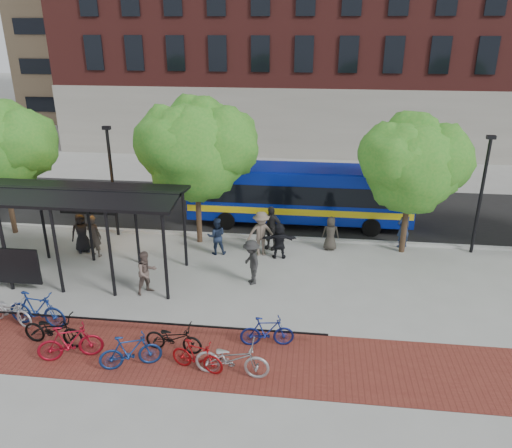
# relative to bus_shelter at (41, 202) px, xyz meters

# --- Properties ---
(ground) EXTENTS (160.00, 160.00, 0.00)m
(ground) POSITION_rel_bus_shelter_xyz_m (8.13, 0.48, -3.00)
(ground) COLOR #9E9E99
(ground) RESTS_ON ground
(asphalt_street) EXTENTS (160.00, 8.00, 0.01)m
(asphalt_street) POSITION_rel_bus_shelter_xyz_m (8.13, 8.48, -2.99)
(asphalt_street) COLOR black
(asphalt_street) RESTS_ON ground
(curb) EXTENTS (160.00, 0.25, 0.12)m
(curb) POSITION_rel_bus_shelter_xyz_m (8.13, 4.48, -2.94)
(curb) COLOR #B7B7B2
(curb) RESTS_ON ground
(brick_strip) EXTENTS (24.00, 3.00, 0.01)m
(brick_strip) POSITION_rel_bus_shelter_xyz_m (6.13, -4.52, -3.00)
(brick_strip) COLOR maroon
(brick_strip) RESTS_ON ground
(bike_rack_rail) EXTENTS (12.00, 0.05, 0.95)m
(bike_rack_rail) POSITION_rel_bus_shelter_xyz_m (4.83, -3.62, -3.00)
(bike_rack_rail) COLOR black
(bike_rack_rail) RESTS_ON ground
(building_brick) EXTENTS (55.00, 14.00, 20.00)m
(building_brick) POSITION_rel_bus_shelter_xyz_m (18.13, 26.48, 7.00)
(building_brick) COLOR maroon
(building_brick) RESTS_ON ground
(bus_shelter) EXTENTS (10.60, 3.07, 3.60)m
(bus_shelter) POSITION_rel_bus_shelter_xyz_m (0.00, 0.00, 0.00)
(bus_shelter) COLOR black
(bus_shelter) RESTS_ON ground
(tree_a) EXTENTS (4.90, 4.00, 6.18)m
(tree_a) POSITION_rel_bus_shelter_xyz_m (-3.77, 3.83, 1.24)
(tree_a) COLOR #382619
(tree_a) RESTS_ON ground
(tree_b) EXTENTS (5.15, 4.20, 6.47)m
(tree_b) POSITION_rel_bus_shelter_xyz_m (5.23, 3.83, 1.46)
(tree_b) COLOR #382619
(tree_b) RESTS_ON ground
(tree_c) EXTENTS (4.66, 3.80, 5.92)m
(tree_c) POSITION_rel_bus_shelter_xyz_m (14.22, 3.83, 1.06)
(tree_c) COLOR #382619
(tree_c) RESTS_ON ground
(lamp_post_left) EXTENTS (0.35, 0.20, 5.12)m
(lamp_post_left) POSITION_rel_bus_shelter_xyz_m (1.13, 4.08, -0.25)
(lamp_post_left) COLOR black
(lamp_post_left) RESTS_ON ground
(lamp_post_right) EXTENTS (0.35, 0.20, 5.12)m
(lamp_post_right) POSITION_rel_bus_shelter_xyz_m (17.13, 4.08, -0.25)
(lamp_post_right) COLOR black
(lamp_post_right) RESTS_ON ground
(bus) EXTENTS (10.74, 2.60, 2.90)m
(bus) POSITION_rel_bus_shelter_xyz_m (9.51, 6.51, -1.34)
(bus) COLOR #071C8F
(bus) RESTS_ON ground
(bike_2) EXTENTS (2.00, 1.18, 0.99)m
(bike_2) POSITION_rel_bus_shelter_xyz_m (0.42, -3.53, -2.50)
(bike_2) COLOR #B2B1B4
(bike_2) RESTS_ON ground
(bike_3) EXTENTS (2.12, 0.82, 1.24)m
(bike_3) POSITION_rel_bus_shelter_xyz_m (1.41, -3.58, -2.38)
(bike_3) COLOR navy
(bike_3) RESTS_ON ground
(bike_4) EXTENTS (2.06, 0.90, 1.05)m
(bike_4) POSITION_rel_bus_shelter_xyz_m (2.43, -4.47, -2.47)
(bike_4) COLOR black
(bike_4) RESTS_ON ground
(bike_5) EXTENTS (1.94, 1.16, 1.13)m
(bike_5) POSITION_rel_bus_shelter_xyz_m (3.28, -5.08, -2.43)
(bike_5) COLOR maroon
(bike_5) RESTS_ON ground
(bike_7) EXTENTS (1.85, 1.13, 1.08)m
(bike_7) POSITION_rel_bus_shelter_xyz_m (5.18, -5.25, -2.46)
(bike_7) COLOR navy
(bike_7) RESTS_ON ground
(bike_8) EXTENTS (1.85, 0.82, 0.94)m
(bike_8) POSITION_rel_bus_shelter_xyz_m (6.20, -4.37, -2.53)
(bike_8) COLOR black
(bike_8) RESTS_ON ground
(bike_9) EXTENTS (1.68, 0.85, 0.97)m
(bike_9) POSITION_rel_bus_shelter_xyz_m (7.11, -5.16, -2.51)
(bike_9) COLOR maroon
(bike_9) RESTS_ON ground
(bike_10) EXTENTS (2.16, 0.84, 1.12)m
(bike_10) POSITION_rel_bus_shelter_xyz_m (8.13, -5.26, -2.44)
(bike_10) COLOR #979799
(bike_10) RESTS_ON ground
(bike_11) EXTENTS (1.72, 0.69, 1.00)m
(bike_11) POSITION_rel_bus_shelter_xyz_m (8.97, -3.74, -2.50)
(bike_11) COLOR navy
(bike_11) RESTS_ON ground
(pedestrian_0) EXTENTS (1.03, 0.90, 1.78)m
(pedestrian_0) POSITION_rel_bus_shelter_xyz_m (0.34, 2.14, -2.11)
(pedestrian_0) COLOR black
(pedestrian_0) RESTS_ON ground
(pedestrian_1) EXTENTS (0.76, 0.59, 1.84)m
(pedestrian_1) POSITION_rel_bus_shelter_xyz_m (1.07, 1.77, -2.08)
(pedestrian_1) COLOR #433C36
(pedestrian_1) RESTS_ON ground
(pedestrian_2) EXTENTS (0.91, 0.78, 1.64)m
(pedestrian_2) POSITION_rel_bus_shelter_xyz_m (6.16, 2.60, -2.18)
(pedestrian_2) COLOR #1B2740
(pedestrian_2) RESTS_ON ground
(pedestrian_3) EXTENTS (1.43, 1.09, 1.97)m
(pedestrian_3) POSITION_rel_bus_shelter_xyz_m (8.07, 2.71, -2.02)
(pedestrian_3) COLOR #66584B
(pedestrian_3) RESTS_ON ground
(pedestrian_4) EXTENTS (1.24, 0.83, 1.97)m
(pedestrian_4) POSITION_rel_bus_shelter_xyz_m (8.41, 3.42, -2.02)
(pedestrian_4) COLOR black
(pedestrian_4) RESTS_ON ground
(pedestrian_5) EXTENTS (1.50, 0.63, 1.57)m
(pedestrian_5) POSITION_rel_bus_shelter_xyz_m (8.86, 2.52, -2.21)
(pedestrian_5) COLOR black
(pedestrian_5) RESTS_ON ground
(pedestrian_6) EXTENTS (0.75, 0.49, 1.52)m
(pedestrian_6) POSITION_rel_bus_shelter_xyz_m (11.01, 3.62, -2.24)
(pedestrian_6) COLOR #36322B
(pedestrian_6) RESTS_ON ground
(pedestrian_7) EXTENTS (0.78, 0.68, 1.79)m
(pedestrian_7) POSITION_rel_bus_shelter_xyz_m (14.20, 4.28, -2.10)
(pedestrian_7) COLOR navy
(pedestrian_7) RESTS_ON ground
(pedestrian_8) EXTENTS (1.01, 1.02, 1.65)m
(pedestrian_8) POSITION_rel_bus_shelter_xyz_m (4.28, -1.02, -2.17)
(pedestrian_8) COLOR brown
(pedestrian_8) RESTS_ON ground
(pedestrian_9) EXTENTS (1.09, 1.32, 1.78)m
(pedestrian_9) POSITION_rel_bus_shelter_xyz_m (7.98, 0.16, -2.11)
(pedestrian_9) COLOR #282828
(pedestrian_9) RESTS_ON ground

